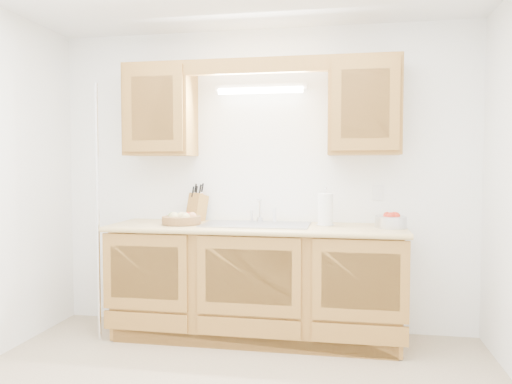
% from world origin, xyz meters
% --- Properties ---
extents(room, '(3.52, 3.50, 2.50)m').
position_xyz_m(room, '(0.00, 0.00, 1.25)').
color(room, tan).
rests_on(room, ground).
extents(base_cabinets, '(2.20, 0.60, 0.86)m').
position_xyz_m(base_cabinets, '(0.00, 1.20, 0.44)').
color(base_cabinets, '#A57430').
rests_on(base_cabinets, ground).
extents(countertop, '(2.30, 0.63, 0.04)m').
position_xyz_m(countertop, '(0.00, 1.19, 0.88)').
color(countertop, '#D4B66F').
rests_on(countertop, base_cabinets).
extents(upper_cabinet_left, '(0.55, 0.33, 0.75)m').
position_xyz_m(upper_cabinet_left, '(-0.83, 1.33, 1.83)').
color(upper_cabinet_left, '#A57430').
rests_on(upper_cabinet_left, room).
extents(upper_cabinet_right, '(0.55, 0.33, 0.75)m').
position_xyz_m(upper_cabinet_right, '(0.83, 1.33, 1.83)').
color(upper_cabinet_right, '#A57430').
rests_on(upper_cabinet_right, room).
extents(valance, '(2.20, 0.05, 0.12)m').
position_xyz_m(valance, '(0.00, 1.19, 2.14)').
color(valance, '#A57430').
rests_on(valance, room).
extents(fluorescent_fixture, '(0.76, 0.08, 0.08)m').
position_xyz_m(fluorescent_fixture, '(0.00, 1.42, 2.00)').
color(fluorescent_fixture, white).
rests_on(fluorescent_fixture, room).
extents(sink, '(0.84, 0.46, 0.36)m').
position_xyz_m(sink, '(0.00, 1.21, 0.83)').
color(sink, '#9E9EA3').
rests_on(sink, countertop).
extents(wire_shelf_pole, '(0.03, 0.03, 2.00)m').
position_xyz_m(wire_shelf_pole, '(-1.20, 0.94, 1.00)').
color(wire_shelf_pole, silver).
rests_on(wire_shelf_pole, ground).
extents(outlet_plate, '(0.08, 0.01, 0.12)m').
position_xyz_m(outlet_plate, '(0.95, 1.49, 1.15)').
color(outlet_plate, white).
rests_on(outlet_plate, room).
extents(fruit_basket, '(0.31, 0.31, 0.10)m').
position_xyz_m(fruit_basket, '(-0.59, 1.14, 0.94)').
color(fruit_basket, olive).
rests_on(fruit_basket, countertop).
extents(knife_block, '(0.17, 0.22, 0.33)m').
position_xyz_m(knife_block, '(-0.54, 1.40, 1.02)').
color(knife_block, '#A57430').
rests_on(knife_block, countertop).
extents(orange_canister, '(0.10, 0.10, 0.25)m').
position_xyz_m(orange_canister, '(-0.54, 1.43, 1.02)').
color(orange_canister, '#EC540D').
rests_on(orange_canister, countertop).
extents(soap_bottle, '(0.11, 0.11, 0.22)m').
position_xyz_m(soap_bottle, '(-0.54, 1.44, 1.01)').
color(soap_bottle, '#2982CF').
rests_on(soap_bottle, countertop).
extents(sponge, '(0.10, 0.07, 0.02)m').
position_xyz_m(sponge, '(-0.54, 1.44, 0.91)').
color(sponge, '#CC333F').
rests_on(sponge, countertop).
extents(paper_towel, '(0.15, 0.15, 0.30)m').
position_xyz_m(paper_towel, '(0.54, 1.25, 1.02)').
color(paper_towel, silver).
rests_on(paper_towel, countertop).
extents(apple_bowl, '(0.30, 0.30, 0.12)m').
position_xyz_m(apple_bowl, '(1.03, 1.20, 0.95)').
color(apple_bowl, silver).
rests_on(apple_bowl, countertop).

